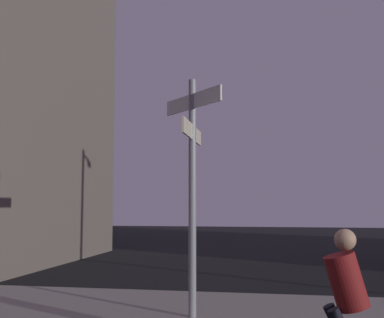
% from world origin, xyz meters
% --- Properties ---
extents(sidewalk_kerb, '(40.00, 2.97, 0.14)m').
position_xyz_m(sidewalk_kerb, '(0.00, 7.33, 0.07)').
color(sidewalk_kerb, gray).
rests_on(sidewalk_kerb, ground_plane).
extents(signpost, '(1.07, 1.57, 3.71)m').
position_xyz_m(signpost, '(-0.92, 6.70, 2.36)').
color(signpost, gray).
rests_on(signpost, sidewalk_kerb).
extents(cyclist, '(1.81, 0.38, 1.61)m').
position_xyz_m(cyclist, '(1.01, 4.41, 0.75)').
color(cyclist, black).
rests_on(cyclist, ground_plane).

